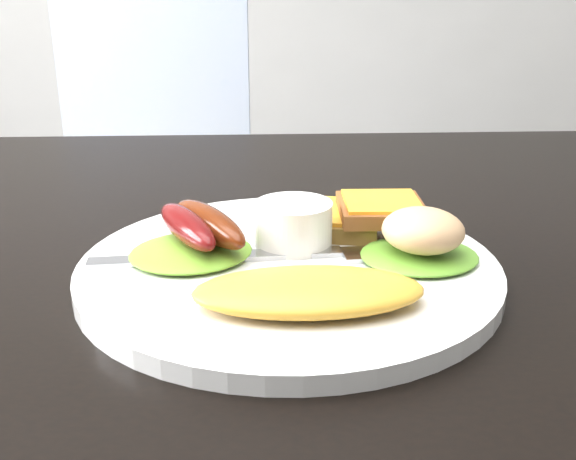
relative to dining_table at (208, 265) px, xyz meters
name	(u,v)px	position (x,y,z in m)	size (l,w,h in m)	color
dining_table	(208,265)	(0.00, 0.00, 0.00)	(1.20, 0.80, 0.04)	black
dining_chair	(151,226)	(-0.19, 0.87, -0.28)	(0.43, 0.43, 0.05)	#9F8E59
person	(332,132)	(0.19, 0.75, -0.05)	(0.49, 0.32, 1.35)	navy
plate	(289,269)	(0.06, -0.07, 0.03)	(0.29, 0.29, 0.01)	white
lettuce_left	(191,252)	(-0.01, -0.06, 0.04)	(0.09, 0.08, 0.01)	#689E2F
lettuce_right	(419,255)	(0.15, -0.07, 0.04)	(0.08, 0.08, 0.01)	#529828
omelette	(308,291)	(0.07, -0.14, 0.04)	(0.14, 0.07, 0.02)	#FFAA47
sausage_a	(187,226)	(-0.01, -0.05, 0.05)	(0.02, 0.09, 0.02)	maroon
sausage_b	(209,223)	(0.01, -0.05, 0.05)	(0.02, 0.10, 0.02)	#5A2305
ramekin	(293,224)	(0.07, -0.04, 0.05)	(0.06, 0.06, 0.03)	white
toast_a	(329,220)	(0.10, 0.00, 0.04)	(0.08, 0.08, 0.01)	olive
toast_b	(381,210)	(0.14, -0.02, 0.05)	(0.06, 0.06, 0.01)	#985928
potato_salad	(423,230)	(0.15, -0.08, 0.06)	(0.06, 0.05, 0.03)	beige
fork	(217,258)	(0.01, -0.07, 0.03)	(0.18, 0.01, 0.00)	#ADAFB7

